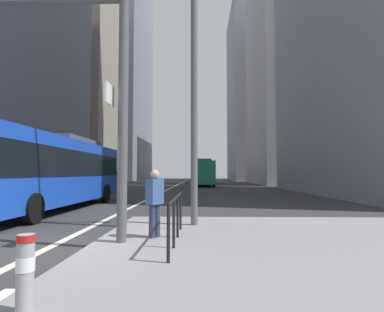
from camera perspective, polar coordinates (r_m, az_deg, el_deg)
ground_plane at (r=27.11m, az=-5.47°, el=-6.60°), size 160.00×160.00×0.00m
median_island at (r=6.43m, az=22.15°, el=-17.01°), size 9.00×10.00×0.15m
lane_centre_line at (r=37.05m, az=-3.54°, el=-5.67°), size 0.20×80.00×0.01m
office_tower_left_mid at (r=55.75m, az=-19.18°, el=12.56°), size 10.99×17.11×33.13m
office_tower_left_far at (r=82.51m, az=-12.33°, el=13.79°), size 10.67×25.87×51.16m
office_tower_right_mid at (r=53.08m, az=16.94°, el=12.83°), size 10.53×18.14×32.26m
office_tower_right_far at (r=76.44m, az=12.12°, el=10.66°), size 13.54×20.15×39.59m
city_bus_blue_oncoming at (r=15.37m, az=-23.86°, el=-2.15°), size 2.74×11.82×3.40m
city_bus_red_receding at (r=41.38m, az=2.01°, el=-2.87°), size 2.93×11.48×3.40m
city_bus_red_distant at (r=63.83m, az=1.59°, el=-2.97°), size 2.71×10.78×3.40m
car_oncoming_mid at (r=40.54m, az=-13.86°, el=-3.98°), size 2.10×4.09×1.94m
car_receding_near at (r=53.59m, az=2.27°, el=-3.84°), size 2.14×4.32×1.94m
car_receding_far at (r=54.18m, az=2.12°, el=-3.83°), size 2.14×4.44×1.94m
traffic_signal_gantry at (r=8.30m, az=-28.21°, el=14.76°), size 6.71×0.65×6.00m
street_lamp_post at (r=9.86m, az=0.39°, el=18.52°), size 5.50×0.32×8.00m
bollard_left at (r=4.01m, az=-28.00°, el=-17.65°), size 0.20×0.20×0.83m
pedestrian_railing at (r=6.93m, az=-2.94°, el=-9.79°), size 0.06×3.17×0.98m
pedestrian_waiting at (r=7.47m, az=-6.79°, el=-7.94°), size 0.41×0.45×1.57m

